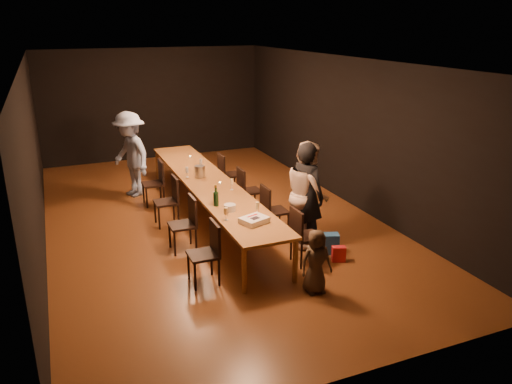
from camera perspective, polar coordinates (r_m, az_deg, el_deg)
name	(u,v)px	position (r m, az deg, el deg)	size (l,w,h in m)	color
ground	(210,218)	(9.85, -5.28, -2.98)	(10.00, 10.00, 0.00)	#4E2813
room_shell	(207,113)	(9.28, -5.67, 9.00)	(6.04, 10.04, 3.02)	black
table	(209,184)	(9.61, -5.40, 0.90)	(0.90, 6.00, 0.75)	brown
chair_right_0	(307,236)	(7.93, 5.81, -4.98)	(0.42, 0.42, 0.93)	black
chair_right_1	(275,210)	(8.92, 2.19, -2.10)	(0.42, 0.42, 0.93)	black
chair_right_2	(250,190)	(9.95, -0.69, 0.20)	(0.42, 0.42, 0.93)	black
chair_right_3	(230,174)	(11.02, -3.02, 2.06)	(0.42, 0.42, 0.93)	black
chair_left_0	(203,254)	(7.34, -6.07, -7.05)	(0.42, 0.42, 0.93)	black
chair_left_1	(182,224)	(8.40, -8.44, -3.68)	(0.42, 0.42, 0.93)	black
chair_left_2	(166,201)	(9.49, -10.26, -1.08)	(0.42, 0.42, 0.93)	black
chair_left_3	(153,183)	(10.61, -11.70, 0.99)	(0.42, 0.42, 0.93)	black
woman_birthday	(307,195)	(8.38, 5.83, -0.35)	(0.66, 0.44, 1.82)	black
woman_tan	(307,193)	(8.50, 5.89, -0.15)	(0.87, 0.68, 1.80)	beige
man_blue	(131,155)	(11.14, -14.14, 4.17)	(1.20, 0.69, 1.86)	#89A2D3
child	(316,261)	(7.12, 6.87, -7.88)	(0.46, 0.30, 0.95)	#443526
gift_bag_red	(339,254)	(8.17, 9.42, -7.00)	(0.22, 0.12, 0.26)	red
gift_bag_blue	(330,243)	(8.41, 8.48, -5.84)	(0.27, 0.18, 0.34)	#275EA9
birthday_cake	(254,220)	(7.61, -0.21, -3.23)	(0.47, 0.42, 0.09)	white
plate_stack	(230,208)	(8.09, -3.01, -1.80)	(0.19, 0.19, 0.11)	silver
champagne_bottle	(216,195)	(8.28, -4.60, -0.39)	(0.09, 0.09, 0.37)	black
ice_bucket	(200,171)	(9.88, -6.46, 2.36)	(0.21, 0.21, 0.23)	#A5A5AA
wineglass_0	(226,214)	(7.70, -3.45, -2.52)	(0.06, 0.06, 0.21)	beige
wineglass_1	(257,208)	(7.92, 0.16, -1.86)	(0.06, 0.06, 0.21)	beige
wineglass_2	(215,198)	(8.42, -4.71, -0.64)	(0.06, 0.06, 0.21)	silver
wineglass_3	(232,184)	(9.08, -2.80, 0.88)	(0.06, 0.06, 0.21)	beige
wineglass_4	(187,172)	(9.89, -7.89, 2.26)	(0.06, 0.06, 0.21)	silver
wineglass_5	(201,164)	(10.45, -6.32, 3.23)	(0.06, 0.06, 0.21)	silver
tealight_near	(255,214)	(7.91, -0.16, -2.57)	(0.05, 0.05, 0.03)	#B2B7B2
tealight_mid	(220,183)	(9.44, -4.16, 1.01)	(0.05, 0.05, 0.03)	#B2B7B2
tealight_far	(190,157)	(11.37, -7.54, 4.02)	(0.05, 0.05, 0.03)	#B2B7B2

